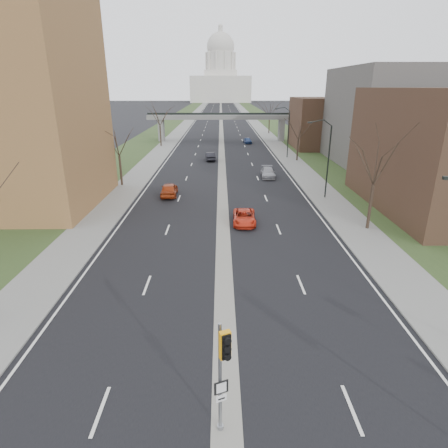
{
  "coord_description": "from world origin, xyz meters",
  "views": [
    {
      "loc": [
        -0.2,
        -9.38,
        12.1
      ],
      "look_at": [
        -0.0,
        12.58,
        4.01
      ],
      "focal_mm": 30.0,
      "sensor_mm": 36.0,
      "label": 1
    }
  ],
  "objects_px": {
    "signal_pole_median": "(223,363)",
    "car_left_far": "(210,156)",
    "car_right_mid": "(268,173)",
    "car_right_near": "(244,217)",
    "car_left_near": "(169,189)",
    "car_right_far": "(248,141)"
  },
  "relations": [
    {
      "from": "signal_pole_median",
      "to": "car_left_far",
      "type": "relative_size",
      "value": 1.08
    },
    {
      "from": "car_right_mid",
      "to": "car_right_near",
      "type": "bearing_deg",
      "value": -100.74
    },
    {
      "from": "car_left_far",
      "to": "car_right_mid",
      "type": "relative_size",
      "value": 0.93
    },
    {
      "from": "car_left_near",
      "to": "car_left_far",
      "type": "height_order",
      "value": "car_left_near"
    },
    {
      "from": "car_left_near",
      "to": "car_right_far",
      "type": "xyz_separation_m",
      "value": [
        12.17,
        43.13,
        -0.14
      ]
    },
    {
      "from": "car_left_near",
      "to": "car_right_far",
      "type": "bearing_deg",
      "value": -108.3
    },
    {
      "from": "car_left_near",
      "to": "car_right_mid",
      "type": "relative_size",
      "value": 0.98
    },
    {
      "from": "car_left_near",
      "to": "car_right_far",
      "type": "distance_m",
      "value": 44.81
    },
    {
      "from": "car_left_far",
      "to": "car_right_far",
      "type": "xyz_separation_m",
      "value": [
        7.91,
        20.6,
        -0.07
      ]
    },
    {
      "from": "signal_pole_median",
      "to": "car_right_mid",
      "type": "distance_m",
      "value": 42.31
    },
    {
      "from": "car_left_far",
      "to": "car_right_near",
      "type": "relative_size",
      "value": 0.97
    },
    {
      "from": "car_right_mid",
      "to": "car_right_far",
      "type": "xyz_separation_m",
      "value": [
        -0.58,
        33.71,
        -0.04
      ]
    },
    {
      "from": "car_left_near",
      "to": "car_right_near",
      "type": "distance_m",
      "value": 12.62
    },
    {
      "from": "car_right_far",
      "to": "car_left_near",
      "type": "bearing_deg",
      "value": -113.51
    },
    {
      "from": "car_left_far",
      "to": "car_right_mid",
      "type": "height_order",
      "value": "car_left_far"
    },
    {
      "from": "signal_pole_median",
      "to": "car_right_far",
      "type": "distance_m",
      "value": 75.7
    },
    {
      "from": "car_right_near",
      "to": "car_right_mid",
      "type": "distance_m",
      "value": 19.48
    },
    {
      "from": "car_left_far",
      "to": "car_right_far",
      "type": "bearing_deg",
      "value": -117.19
    },
    {
      "from": "signal_pole_median",
      "to": "car_left_near",
      "type": "relative_size",
      "value": 1.02
    },
    {
      "from": "car_right_near",
      "to": "car_right_mid",
      "type": "height_order",
      "value": "car_right_mid"
    },
    {
      "from": "signal_pole_median",
      "to": "car_left_near",
      "type": "height_order",
      "value": "signal_pole_median"
    },
    {
      "from": "car_left_far",
      "to": "car_right_mid",
      "type": "bearing_deg",
      "value": 116.73
    }
  ]
}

